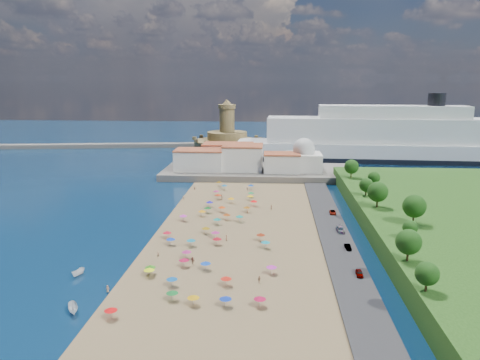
{
  "coord_description": "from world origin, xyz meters",
  "views": [
    {
      "loc": [
        16.07,
        -142.47,
        44.55
      ],
      "look_at": [
        4.0,
        25.0,
        8.0
      ],
      "focal_mm": 35.0,
      "sensor_mm": 36.0,
      "label": 1
    }
  ],
  "objects": [
    {
      "name": "waterfront_buildings",
      "position": [
        -3.05,
        73.64,
        7.88
      ],
      "size": [
        57.0,
        29.0,
        11.0
      ],
      "color": "silver",
      "rests_on": "terrace"
    },
    {
      "name": "fortress",
      "position": [
        -12.0,
        138.0,
        6.68
      ],
      "size": [
        40.0,
        40.0,
        32.4
      ],
      "color": "olive",
      "rests_on": "ground"
    },
    {
      "name": "terrace",
      "position": [
        10.0,
        73.0,
        1.5
      ],
      "size": [
        90.0,
        36.0,
        3.0
      ],
      "primitive_type": "cube",
      "color": "#59544C",
      "rests_on": "ground"
    },
    {
      "name": "domed_building",
      "position": [
        30.0,
        71.0,
        8.97
      ],
      "size": [
        16.0,
        16.0,
        15.0
      ],
      "color": "silver",
      "rests_on": "terrace"
    },
    {
      "name": "hillside_trees",
      "position": [
        48.91,
        -6.87,
        10.28
      ],
      "size": [
        14.97,
        107.09,
        8.02
      ],
      "color": "#382314",
      "rests_on": "hillside"
    },
    {
      "name": "jetty",
      "position": [
        -12.0,
        108.0,
        1.2
      ],
      "size": [
        18.0,
        70.0,
        2.4
      ],
      "primitive_type": "cube",
      "color": "#59544C",
      "rests_on": "ground"
    },
    {
      "name": "cruise_ship",
      "position": [
        80.19,
        117.27,
        10.96
      ],
      "size": [
        170.14,
        32.54,
        37.0
      ],
      "color": "black",
      "rests_on": "ground"
    },
    {
      "name": "beach_parasols",
      "position": [
        -0.58,
        -12.14,
        2.15
      ],
      "size": [
        32.56,
        114.01,
        2.2
      ],
      "color": "gray",
      "rests_on": "beach"
    },
    {
      "name": "ground",
      "position": [
        0.0,
        0.0,
        0.0
      ],
      "size": [
        700.0,
        700.0,
        0.0
      ],
      "primitive_type": "plane",
      "color": "#071938",
      "rests_on": "ground"
    },
    {
      "name": "beachgoers",
      "position": [
        -0.61,
        0.23,
        1.12
      ],
      "size": [
        34.91,
        94.54,
        1.84
      ],
      "color": "tan",
      "rests_on": "beach"
    },
    {
      "name": "moored_boats",
      "position": [
        -24.59,
        -55.23,
        0.84
      ],
      "size": [
        9.31,
        21.6,
        1.78
      ],
      "color": "white",
      "rests_on": "ground"
    },
    {
      "name": "parked_cars",
      "position": [
        36.0,
        -13.27,
        1.35
      ],
      "size": [
        2.35,
        53.63,
        1.45
      ],
      "color": "gray",
      "rests_on": "promenade"
    },
    {
      "name": "breakwater",
      "position": [
        -110.0,
        153.0,
        1.3
      ],
      "size": [
        199.03,
        34.77,
        2.6
      ],
      "primitive_type": "cube",
      "rotation": [
        0.0,
        0.0,
        0.14
      ],
      "color": "#59544C",
      "rests_on": "ground"
    }
  ]
}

